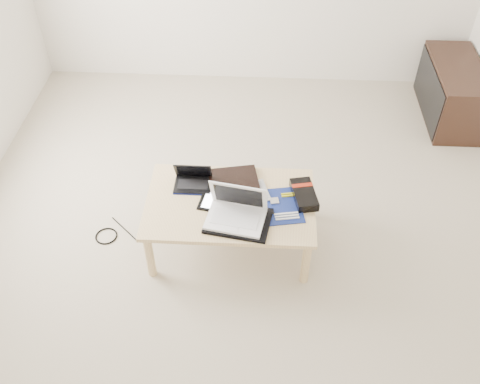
# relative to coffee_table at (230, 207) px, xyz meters

# --- Properties ---
(ground) EXTENTS (4.00, 4.00, 0.00)m
(ground) POSITION_rel_coffee_table_xyz_m (0.06, 0.16, -0.35)
(ground) COLOR #BDAF9A
(ground) RESTS_ON ground
(room_shell) EXTENTS (4.20, 4.20, 2.70)m
(room_shell) POSITION_rel_coffee_table_xyz_m (0.06, 0.16, 1.32)
(room_shell) COLOR silver
(room_shell) RESTS_ON ground
(coffee_table) EXTENTS (1.10, 0.70, 0.40)m
(coffee_table) POSITION_rel_coffee_table_xyz_m (0.00, 0.00, 0.00)
(coffee_table) COLOR #DEC785
(coffee_table) RESTS_ON ground
(media_cabinet) EXTENTS (0.41, 0.90, 0.50)m
(media_cabinet) POSITION_rel_coffee_table_xyz_m (1.83, 1.61, -0.10)
(media_cabinet) COLOR #341F15
(media_cabinet) RESTS_ON ground
(book) EXTENTS (0.37, 0.33, 0.03)m
(book) POSITION_rel_coffee_table_xyz_m (0.02, 0.18, 0.06)
(book) COLOR black
(book) RESTS_ON coffee_table
(netbook) EXTENTS (0.25, 0.18, 0.17)m
(netbook) POSITION_rel_coffee_table_xyz_m (-0.26, 0.15, 0.08)
(netbook) COLOR black
(netbook) RESTS_ON coffee_table
(tablet) EXTENTS (0.26, 0.22, 0.01)m
(tablet) POSITION_rel_coffee_table_xyz_m (-0.08, -0.01, 0.05)
(tablet) COLOR black
(tablet) RESTS_ON coffee_table
(remote) EXTENTS (0.11, 0.21, 0.02)m
(remote) POSITION_rel_coffee_table_xyz_m (0.22, 0.11, 0.06)
(remote) COLOR #ABABAF
(remote) RESTS_ON coffee_table
(neoprene_sleeve) EXTENTS (0.44, 0.35, 0.02)m
(neoprene_sleeve) POSITION_rel_coffee_table_xyz_m (0.06, -0.17, 0.06)
(neoprene_sleeve) COLOR black
(neoprene_sleeve) RESTS_ON coffee_table
(white_laptop) EXTENTS (0.39, 0.31, 0.25)m
(white_laptop) POSITION_rel_coffee_table_xyz_m (0.05, -0.15, 0.12)
(white_laptop) COLOR white
(white_laptop) RESTS_ON neoprene_sleeve
(motherboard) EXTENTS (0.32, 0.37, 0.02)m
(motherboard) POSITION_rel_coffee_table_xyz_m (0.33, -0.02, 0.05)
(motherboard) COLOR #0C1F53
(motherboard) RESTS_ON coffee_table
(gpu_box) EXTENTS (0.19, 0.30, 0.06)m
(gpu_box) POSITION_rel_coffee_table_xyz_m (0.48, 0.06, 0.08)
(gpu_box) COLOR black
(gpu_box) RESTS_ON coffee_table
(cable_coil) EXTENTS (0.11, 0.11, 0.01)m
(cable_coil) POSITION_rel_coffee_table_xyz_m (-0.14, -0.02, 0.05)
(cable_coil) COLOR black
(cable_coil) RESTS_ON coffee_table
(floor_cable_coil) EXTENTS (0.20, 0.20, 0.01)m
(floor_cable_coil) POSITION_rel_coffee_table_xyz_m (-0.89, 0.01, -0.35)
(floor_cable_coil) COLOR black
(floor_cable_coil) RESTS_ON ground
(floor_cable_trail) EXTENTS (0.24, 0.22, 0.01)m
(floor_cable_trail) POSITION_rel_coffee_table_xyz_m (-0.77, 0.08, -0.35)
(floor_cable_trail) COLOR black
(floor_cable_trail) RESTS_ON ground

